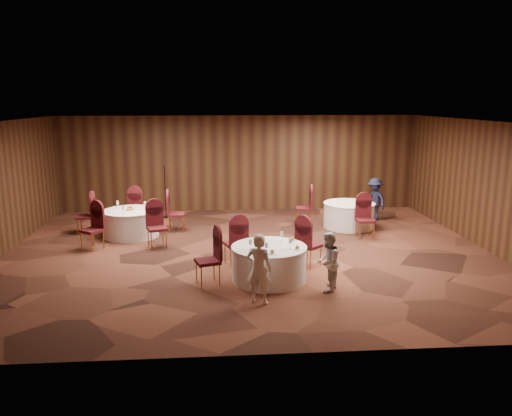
{
  "coord_description": "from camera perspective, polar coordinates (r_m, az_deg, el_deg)",
  "views": [
    {
      "loc": [
        -0.72,
        -11.76,
        3.72
      ],
      "look_at": [
        0.2,
        0.2,
        1.1
      ],
      "focal_mm": 35.0,
      "sensor_mm": 36.0,
      "label": 1
    }
  ],
  "objects": [
    {
      "name": "table_main",
      "position": [
        10.47,
        1.49,
        -6.32
      ],
      "size": [
        1.57,
        1.57,
        0.74
      ],
      "color": "silver",
      "rests_on": "ground"
    },
    {
      "name": "chairs_left",
      "position": [
        14.17,
        -14.17,
        -1.2
      ],
      "size": [
        3.05,
        3.19,
        1.0
      ],
      "color": "#3A0B17",
      "rests_on": "ground"
    },
    {
      "name": "chairs_right",
      "position": [
        14.53,
        8.76,
        -0.63
      ],
      "size": [
        1.97,
        2.2,
        1.0
      ],
      "color": "#3A0B17",
      "rests_on": "ground"
    },
    {
      "name": "tabletop_left",
      "position": [
        14.1,
        -14.23,
        0.07
      ],
      "size": [
        0.86,
        0.76,
        0.22
      ],
      "color": "silver",
      "rests_on": "table_left"
    },
    {
      "name": "table_left",
      "position": [
        14.2,
        -14.08,
        -1.68
      ],
      "size": [
        1.53,
        1.53,
        0.74
      ],
      "color": "silver",
      "rests_on": "ground"
    },
    {
      "name": "ground",
      "position": [
        12.36,
        -0.86,
        -5.2
      ],
      "size": [
        12.0,
        12.0,
        0.0
      ],
      "primitive_type": "plane",
      "color": "black",
      "rests_on": "ground"
    },
    {
      "name": "mic_stand",
      "position": [
        16.23,
        -10.3,
        0.67
      ],
      "size": [
        0.24,
        0.24,
        1.68
      ],
      "color": "black",
      "rests_on": "ground"
    },
    {
      "name": "man_c",
      "position": [
        15.99,
        13.41,
        0.97
      ],
      "size": [
        0.8,
        0.99,
        1.33
      ],
      "primitive_type": "imported",
      "rotation": [
        0.0,
        0.0,
        5.14
      ],
      "color": "black",
      "rests_on": "ground"
    },
    {
      "name": "tabletop_right",
      "position": [
        14.71,
        11.56,
        1.01
      ],
      "size": [
        0.08,
        0.08,
        0.22
      ],
      "color": "silver",
      "rests_on": "table_right"
    },
    {
      "name": "chairs_main",
      "position": [
        10.98,
        -0.44,
        -4.74
      ],
      "size": [
        2.96,
        1.86,
        1.0
      ],
      "color": "#3A0B17",
      "rests_on": "ground"
    },
    {
      "name": "woman_a",
      "position": [
        9.24,
        0.35,
        -6.98
      ],
      "size": [
        0.57,
        0.47,
        1.34
      ],
      "primitive_type": "imported",
      "rotation": [
        0.0,
        0.0,
        2.78
      ],
      "color": "silver",
      "rests_on": "ground"
    },
    {
      "name": "tabletop_main",
      "position": [
        10.23,
        2.74,
        -4.06
      ],
      "size": [
        1.06,
        1.02,
        0.22
      ],
      "color": "silver",
      "rests_on": "table_main"
    },
    {
      "name": "woman_b",
      "position": [
        9.94,
        8.19,
        -6.12
      ],
      "size": [
        0.66,
        0.72,
        1.2
      ],
      "primitive_type": "imported",
      "rotation": [
        0.0,
        0.0,
        4.27
      ],
      "color": "silver",
      "rests_on": "ground"
    },
    {
      "name": "room_shell",
      "position": [
        11.91,
        -0.89,
        3.84
      ],
      "size": [
        12.0,
        12.0,
        12.0
      ],
      "color": "silver",
      "rests_on": "ground"
    },
    {
      "name": "table_right",
      "position": [
        14.99,
        10.57,
        -0.79
      ],
      "size": [
        1.5,
        1.5,
        0.74
      ],
      "color": "silver",
      "rests_on": "ground"
    }
  ]
}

